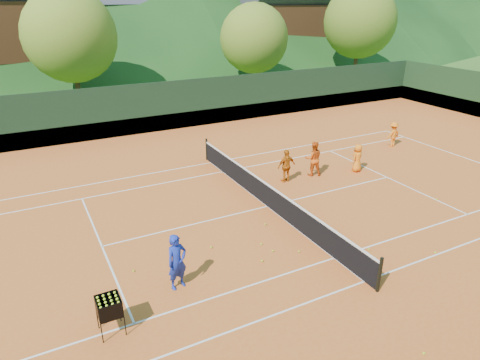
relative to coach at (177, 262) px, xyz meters
name	(u,v)px	position (x,y,z in m)	size (l,w,h in m)	color
ground	(267,207)	(4.88, 3.20, -0.85)	(400.00, 400.00, 0.00)	#2F561A
clay_court	(267,207)	(4.88, 3.20, -0.84)	(40.00, 24.00, 0.02)	#C2571F
coach	(177,262)	(0.00, 0.00, 0.00)	(0.61, 0.40, 1.66)	#192CA3
student_a	(313,158)	(8.40, 5.04, -0.02)	(0.79, 0.61, 1.62)	#DA5513
student_b	(286,166)	(6.88, 4.96, -0.08)	(0.88, 0.37, 1.50)	#CC6512
student_c	(357,158)	(10.52, 4.45, -0.16)	(0.66, 0.43, 1.34)	orange
student_d	(393,134)	(14.80, 6.40, -0.15)	(0.89, 0.51, 1.37)	orange
tennis_ball_0	(437,199)	(11.27, 0.50, -0.80)	(0.07, 0.07, 0.07)	#ABD523
tennis_ball_1	(265,224)	(4.02, 1.94, -0.80)	(0.07, 0.07, 0.07)	#ABD523
tennis_ball_2	(435,252)	(7.93, -2.21, -0.80)	(0.07, 0.07, 0.07)	#ABD523
tennis_ball_3	(261,244)	(3.21, 0.84, -0.80)	(0.07, 0.07, 0.07)	#ABD523
tennis_ball_6	(290,216)	(5.16, 2.04, -0.80)	(0.07, 0.07, 0.07)	#ABD523
tennis_ball_9	(134,271)	(-0.96, 1.30, -0.80)	(0.07, 0.07, 0.07)	#ABD523
tennis_ball_10	(299,251)	(4.07, -0.12, -0.80)	(0.07, 0.07, 0.07)	#ABD523
tennis_ball_11	(262,261)	(2.74, -0.03, -0.80)	(0.07, 0.07, 0.07)	#ABD523
tennis_ball_12	(424,353)	(4.15, -5.02, -0.80)	(0.07, 0.07, 0.07)	#ABD523
tennis_ball_14	(273,251)	(3.34, 0.30, -0.80)	(0.07, 0.07, 0.07)	#ABD523
tennis_ball_16	(369,249)	(6.16, -1.08, -0.80)	(0.07, 0.07, 0.07)	#ABD523
tennis_ball_17	(211,247)	(1.65, 1.42, -0.80)	(0.07, 0.07, 0.07)	#ABD523
court_lines	(267,206)	(4.88, 3.20, -0.83)	(23.83, 11.03, 0.00)	white
tennis_net	(268,195)	(4.88, 3.20, -0.33)	(0.10, 12.07, 1.10)	black
perimeter_fence	(268,177)	(4.88, 3.20, 0.42)	(40.40, 24.24, 3.00)	black
ball_hopper	(109,307)	(-2.07, -0.94, -0.09)	(0.57, 0.57, 1.00)	black
chalet_mid	(152,25)	(10.88, 37.20, 4.14)	(12.65, 8.82, 11.45)	beige
chalet_right	(284,20)	(24.88, 33.20, 4.41)	(11.50, 8.82, 11.91)	beige
tree_b	(70,36)	(0.88, 23.20, 4.34)	(6.40, 6.40, 8.40)	#43291A
tree_c	(254,38)	(14.88, 22.20, 3.69)	(5.60, 5.60, 7.35)	#41281A
tree_d	(360,22)	(26.88, 23.20, 4.67)	(6.80, 6.80, 8.93)	#432A1A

